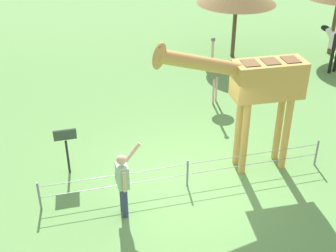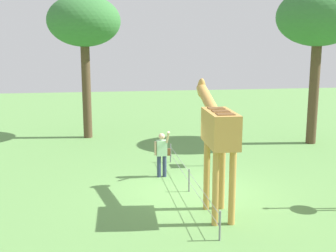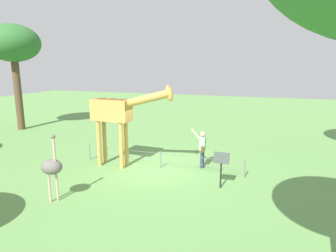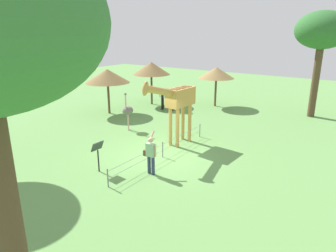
{
  "view_description": "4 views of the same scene",
  "coord_description": "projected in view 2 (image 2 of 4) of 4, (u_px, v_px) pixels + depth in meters",
  "views": [
    {
      "loc": [
        2.74,
        8.72,
        6.92
      ],
      "look_at": [
        0.45,
        -0.0,
        1.69
      ],
      "focal_mm": 48.82,
      "sensor_mm": 36.0,
      "label": 1
    },
    {
      "loc": [
        -12.66,
        2.9,
        4.63
      ],
      "look_at": [
        0.53,
        0.73,
        2.06
      ],
      "focal_mm": 45.37,
      "sensor_mm": 36.0,
      "label": 2
    },
    {
      "loc": [
        4.18,
        -11.2,
        4.38
      ],
      "look_at": [
        0.18,
        0.58,
        1.75
      ],
      "focal_mm": 31.69,
      "sensor_mm": 36.0,
      "label": 3
    },
    {
      "loc": [
        10.73,
        7.95,
        5.65
      ],
      "look_at": [
        0.41,
        0.72,
        1.73
      ],
      "focal_mm": 32.92,
      "sensor_mm": 36.0,
      "label": 4
    }
  ],
  "objects": [
    {
      "name": "ground_plane",
      "position": [
        193.0,
        191.0,
        13.6
      ],
      "size": [
        60.0,
        60.0,
        0.0
      ],
      "primitive_type": "plane",
      "color": "#60934C"
    },
    {
      "name": "giraffe",
      "position": [
        217.0,
        131.0,
        11.48
      ],
      "size": [
        3.71,
        0.78,
        3.61
      ],
      "color": "#C69347",
      "rests_on": "ground_plane"
    },
    {
      "name": "visitor",
      "position": [
        162.0,
        152.0,
        14.92
      ],
      "size": [
        0.6,
        0.58,
        1.73
      ],
      "color": "navy",
      "rests_on": "ground_plane"
    },
    {
      "name": "tree_east",
      "position": [
        319.0,
        19.0,
        19.17
      ],
      "size": [
        3.8,
        3.8,
        7.2
      ],
      "color": "brown",
      "rests_on": "ground_plane"
    },
    {
      "name": "tree_northeast",
      "position": [
        84.0,
        23.0,
        20.46
      ],
      "size": [
        3.53,
        3.53,
        6.99
      ],
      "color": "brown",
      "rests_on": "ground_plane"
    },
    {
      "name": "info_sign",
      "position": [
        207.0,
        142.0,
        16.28
      ],
      "size": [
        0.56,
        0.21,
        1.32
      ],
      "color": "black",
      "rests_on": "ground_plane"
    },
    {
      "name": "wire_fence",
      "position": [
        189.0,
        179.0,
        13.5
      ],
      "size": [
        7.05,
        0.05,
        0.75
      ],
      "color": "slate",
      "rests_on": "ground_plane"
    }
  ]
}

